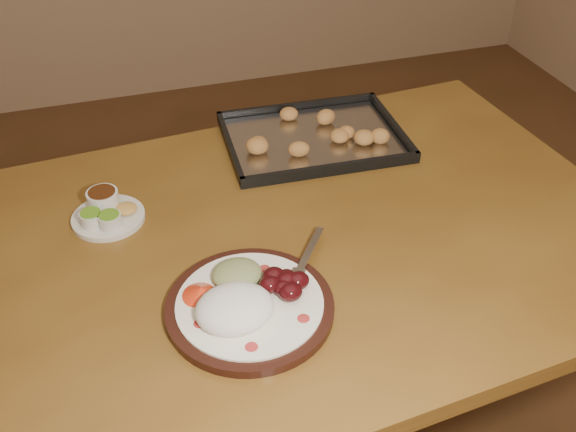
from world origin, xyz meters
name	(u,v)px	position (x,y,z in m)	size (l,w,h in m)	color
ground	(285,393)	(0.00, 0.00, 0.00)	(4.00, 4.00, 0.00)	brown
dining_table	(260,279)	(-0.11, -0.18, 0.65)	(1.57, 1.02, 0.75)	brown
dinner_plate	(246,302)	(-0.17, -0.35, 0.77)	(0.33, 0.29, 0.07)	black
condiment_saucer	(106,212)	(-0.38, -0.03, 0.77)	(0.14, 0.14, 0.05)	silver
baking_tray	(314,137)	(0.11, 0.13, 0.76)	(0.42, 0.32, 0.04)	black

